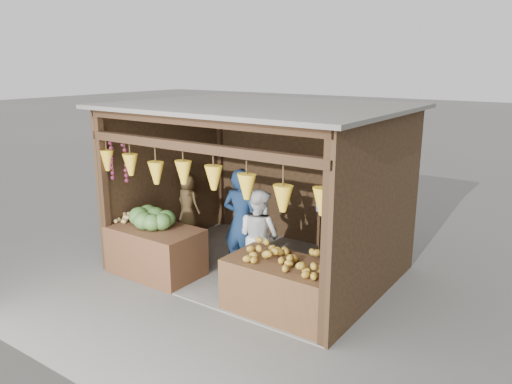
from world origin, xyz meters
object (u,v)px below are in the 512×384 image
counter_left (156,251)px  counter_right (285,288)px  woman_standing (259,236)px  man_standing (242,223)px  vendor_seated (188,202)px

counter_left → counter_right: size_ratio=0.93×
counter_left → counter_right: bearing=1.5°
woman_standing → counter_left: bearing=33.8°
man_standing → vendor_seated: size_ratio=1.70×
counter_right → woman_standing: woman_standing is taller
man_standing → woman_standing: man_standing is taller
counter_right → woman_standing: 1.14m
counter_left → man_standing: size_ratio=0.85×
vendor_seated → counter_left: bearing=116.0°
counter_right → man_standing: 1.49m
vendor_seated → counter_right: bearing=162.9°
counter_right → vendor_seated: (-2.81, 1.20, 0.45)m
counter_left → counter_right: 2.36m
counter_left → woman_standing: (1.49, 0.72, 0.35)m
counter_right → vendor_seated: vendor_seated is taller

